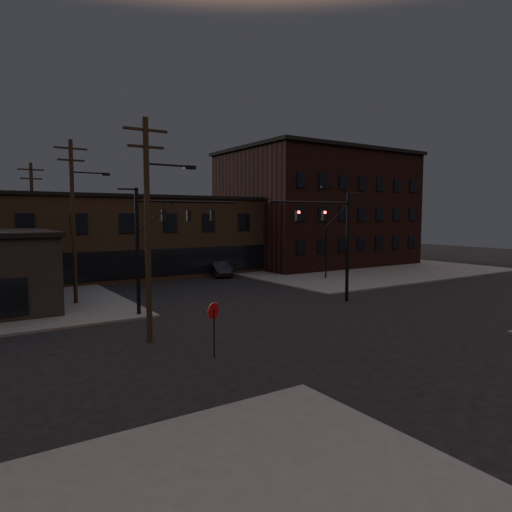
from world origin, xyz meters
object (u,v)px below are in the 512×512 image
Objects in this scene: parked_car_lot_a at (325,263)px; traffic_signal_far at (157,236)px; parked_car_lot_b at (325,263)px; car_crossing at (220,268)px; stop_sign at (214,317)px; traffic_signal_near at (336,235)px.

traffic_signal_far is at bearing 110.24° from parked_car_lot_a.
parked_car_lot_a is at bearing 139.03° from parked_car_lot_b.
stop_sign is at bearing -102.82° from car_crossing.
traffic_signal_near reaches higher than stop_sign.
parked_car_lot_b is at bearing 8.67° from car_crossing.
car_crossing is at bearing 60.73° from stop_sign.
car_crossing is at bearing 89.53° from traffic_signal_near.
traffic_signal_far is 27.39m from parked_car_lot_a.
parked_car_lot_b is (0.75, 0.81, -0.11)m from parked_car_lot_a.
traffic_signal_near reaches higher than car_crossing.
traffic_signal_near reaches higher than parked_car_lot_a.
car_crossing is (-13.04, 1.78, 0.06)m from parked_car_lot_b.
stop_sign is 34.68m from parked_car_lot_b.
traffic_signal_far reaches higher than car_crossing.
parked_car_lot_b is at bearing 50.19° from traffic_signal_near.
traffic_signal_near reaches higher than parked_car_lot_b.
traffic_signal_near is at bearing 141.99° from parked_car_lot_b.
stop_sign reaches higher than parked_car_lot_a.
parked_car_lot_b is 13.16m from car_crossing.
traffic_signal_far is 1.88× the size of parked_car_lot_b.
traffic_signal_near is 18.07m from car_crossing.
stop_sign is (-13.36, -6.49, -3.09)m from traffic_signal_near.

